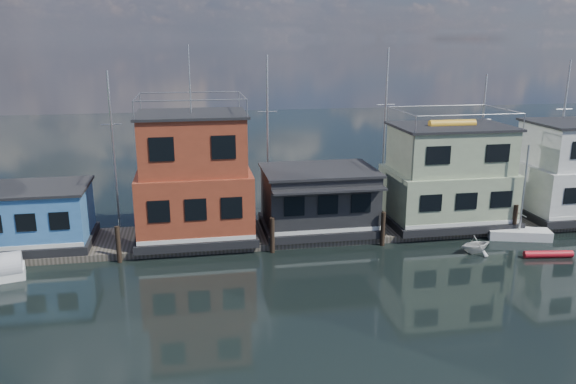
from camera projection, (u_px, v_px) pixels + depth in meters
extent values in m
plane|color=black|center=(386.00, 318.00, 26.12)|extent=(160.00, 160.00, 0.00)
cube|color=#595147|center=(325.00, 231.00, 37.47)|extent=(48.00, 5.00, 0.40)
cube|color=black|center=(40.00, 241.00, 34.33)|extent=(6.40, 4.90, 0.50)
cube|color=#3E79BC|center=(36.00, 213.00, 33.87)|extent=(6.00, 4.50, 3.00)
cube|color=black|center=(33.00, 188.00, 33.45)|extent=(6.30, 4.80, 0.16)
cube|color=black|center=(197.00, 232.00, 35.93)|extent=(7.40, 5.90, 0.50)
cube|color=#913922|center=(195.00, 200.00, 35.37)|extent=(7.00, 5.50, 3.74)
cube|color=#913922|center=(193.00, 144.00, 34.42)|extent=(6.30, 4.95, 3.46)
cube|color=black|center=(191.00, 114.00, 33.94)|extent=(6.65, 5.23, 0.16)
cylinder|color=silver|center=(190.00, 79.00, 33.39)|extent=(0.08, 0.08, 4.00)
cube|color=black|center=(318.00, 225.00, 37.27)|extent=(7.40, 5.40, 0.50)
cube|color=black|center=(319.00, 196.00, 36.75)|extent=(7.00, 5.00, 3.40)
cube|color=black|center=(319.00, 170.00, 36.28)|extent=(7.30, 5.30, 0.16)
cube|color=black|center=(329.00, 190.00, 33.78)|extent=(7.00, 1.20, 0.12)
cube|color=black|center=(445.00, 217.00, 38.78)|extent=(8.40, 5.90, 0.50)
cube|color=#99A984|center=(447.00, 192.00, 38.30)|extent=(8.00, 5.50, 3.12)
cube|color=#99A984|center=(450.00, 149.00, 37.51)|extent=(7.20, 4.95, 2.88)
cube|color=black|center=(452.00, 126.00, 37.11)|extent=(7.60, 5.23, 0.16)
cylinder|color=gold|center=(452.00, 124.00, 37.06)|extent=(3.20, 0.56, 0.56)
cube|color=black|center=(575.00, 210.00, 40.45)|extent=(8.40, 5.90, 0.50)
cylinder|color=#2D2116|center=(118.00, 245.00, 32.39)|extent=(0.28, 0.28, 2.20)
cylinder|color=#2D2116|center=(272.00, 235.00, 33.90)|extent=(0.28, 0.28, 2.20)
cylinder|color=#2D2116|center=(383.00, 229.00, 35.08)|extent=(0.28, 0.28, 2.20)
cylinder|color=#2D2116|center=(515.00, 221.00, 36.58)|extent=(0.28, 0.28, 2.20)
cylinder|color=silver|center=(113.00, 147.00, 39.49)|extent=(0.16, 0.16, 10.50)
cylinder|color=silver|center=(111.00, 124.00, 39.08)|extent=(1.40, 0.06, 0.06)
cylinder|color=silver|center=(268.00, 135.00, 41.20)|extent=(0.16, 0.16, 11.50)
cylinder|color=silver|center=(267.00, 112.00, 40.75)|extent=(1.40, 0.06, 0.06)
cylinder|color=silver|center=(385.00, 128.00, 42.65)|extent=(0.16, 0.16, 12.00)
cylinder|color=silver|center=(386.00, 105.00, 42.17)|extent=(1.40, 0.06, 0.06)
cylinder|color=silver|center=(481.00, 138.00, 44.25)|extent=(0.16, 0.16, 10.00)
cylinder|color=silver|center=(483.00, 119.00, 43.86)|extent=(1.40, 0.06, 0.06)
cylinder|color=silver|center=(562.00, 130.00, 45.29)|extent=(0.16, 0.16, 11.00)
cylinder|color=silver|center=(564.00, 109.00, 44.86)|extent=(1.40, 0.06, 0.06)
cube|color=white|center=(519.00, 234.00, 36.51)|extent=(4.13, 2.32, 0.61)
cylinder|color=silver|center=(524.00, 188.00, 35.69)|extent=(0.12, 0.12, 5.57)
cube|color=silver|center=(521.00, 214.00, 36.15)|extent=(0.38, 1.19, 0.05)
cylinder|color=red|center=(548.00, 254.00, 33.34)|extent=(2.93, 0.82, 0.43)
imported|color=silver|center=(476.00, 244.00, 34.00)|extent=(2.45, 2.23, 1.11)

